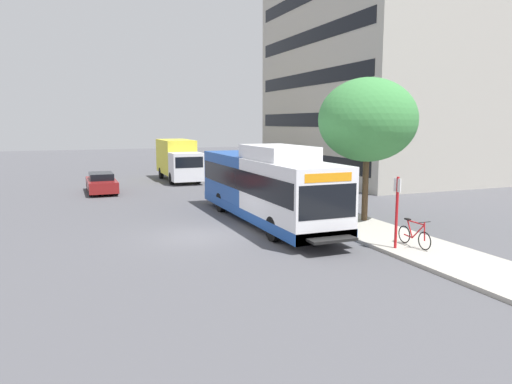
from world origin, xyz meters
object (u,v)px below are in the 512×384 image
object	(u,v)px
bicycle_parked	(414,235)
transit_bus	(265,186)
parked_car_far_lane	(102,183)
street_tree_near_stop	(367,120)
bus_stop_sign_pole	(397,207)
box_truck_background	(178,159)

from	to	relation	value
bicycle_parked	transit_bus	bearing A→B (deg)	115.22
parked_car_far_lane	street_tree_near_stop	bearing A→B (deg)	-54.13
bus_stop_sign_pole	street_tree_near_stop	size ratio (longest dim) A/B	0.40
bus_stop_sign_pole	bicycle_parked	bearing A→B (deg)	-4.98
bicycle_parked	street_tree_near_stop	bearing A→B (deg)	77.16
box_truck_background	bicycle_parked	bearing A→B (deg)	-82.20
bus_stop_sign_pole	box_truck_background	xyz separation A→B (m)	(-2.52, 24.04, 0.09)
box_truck_background	parked_car_far_lane	bearing A→B (deg)	-143.00
bicycle_parked	box_truck_background	distance (m)	24.36
bus_stop_sign_pole	box_truck_background	distance (m)	24.17
transit_bus	street_tree_near_stop	size ratio (longest dim) A/B	1.88
street_tree_near_stop	transit_bus	bearing A→B (deg)	155.43
transit_bus	bicycle_parked	world-z (taller)	transit_bus
transit_bus	parked_car_far_lane	xyz separation A→B (m)	(-6.43, 12.77, -1.04)
transit_bus	bus_stop_sign_pole	bearing A→B (deg)	-70.39
bus_stop_sign_pole	parked_car_far_lane	bearing A→B (deg)	114.39
street_tree_near_stop	parked_car_far_lane	distance (m)	18.58
transit_bus	street_tree_near_stop	xyz separation A→B (m)	(4.20, -1.92, 3.05)
transit_bus	parked_car_far_lane	world-z (taller)	transit_bus
bicycle_parked	box_truck_background	bearing A→B (deg)	97.80
bus_stop_sign_pole	box_truck_background	world-z (taller)	box_truck_background
parked_car_far_lane	box_truck_background	xyz separation A→B (m)	(6.25, 4.71, 1.08)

